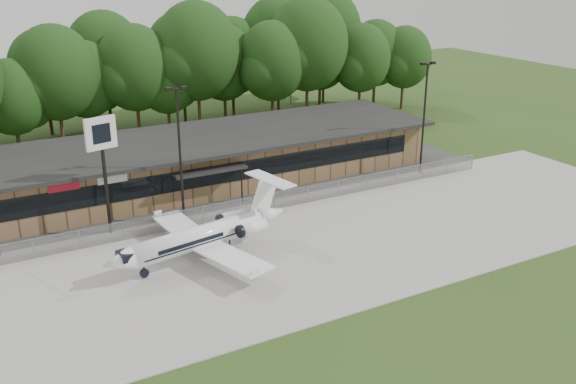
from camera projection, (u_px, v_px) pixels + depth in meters
ground at (364, 300)px, 37.50m from camera, size 160.00×160.00×0.00m
apron at (297, 248)px, 44.04m from camera, size 64.00×18.00×0.08m
parking_lot at (228, 197)px, 53.47m from camera, size 50.00×9.00×0.06m
terminal at (207, 158)px, 56.36m from camera, size 41.00×11.65×4.30m
fence at (252, 206)px, 49.52m from camera, size 46.00×0.04×1.52m
treeline at (141, 68)px, 69.30m from camera, size 72.00×12.00×15.00m
radio_mast at (291, 8)px, 82.51m from camera, size 0.20×0.20×25.00m
light_pole_mid at (179, 145)px, 46.66m from camera, size 1.55×0.30×10.23m
light_pole_right at (424, 110)px, 57.15m from camera, size 1.55×0.30×10.23m
business_jet at (205, 236)px, 42.04m from camera, size 13.60×12.20×4.58m
pole_sign at (102, 146)px, 44.19m from camera, size 2.26×0.79×8.64m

